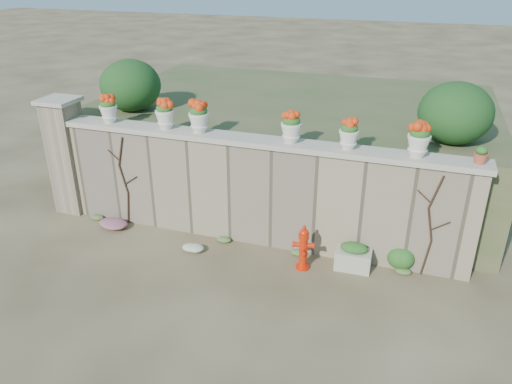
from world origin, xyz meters
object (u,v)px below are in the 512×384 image
(planter_box, at_px, (353,257))
(urn_pot_0, at_px, (108,109))
(terracotta_pot, at_px, (481,156))
(fire_hydrant, at_px, (303,247))

(planter_box, xyz_separation_m, urn_pot_0, (-5.01, 0.42, 2.13))
(terracotta_pot, bearing_deg, planter_box, -166.60)
(fire_hydrant, bearing_deg, planter_box, 9.23)
(fire_hydrant, distance_m, planter_box, 0.92)
(planter_box, xyz_separation_m, terracotta_pot, (1.77, 0.42, 1.98))
(fire_hydrant, xyz_separation_m, urn_pot_0, (-4.16, 0.70, 1.93))
(fire_hydrant, xyz_separation_m, planter_box, (0.85, 0.28, -0.19))
(planter_box, bearing_deg, urn_pot_0, 173.80)
(terracotta_pot, bearing_deg, urn_pot_0, 180.00)
(fire_hydrant, relative_size, urn_pot_0, 1.59)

